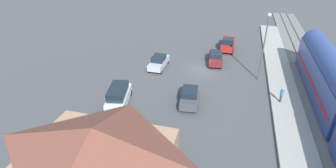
{
  "coord_description": "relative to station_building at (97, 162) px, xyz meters",
  "views": [
    {
      "loc": [
        -3.78,
        33.3,
        15.97
      ],
      "look_at": [
        3.14,
        6.99,
        1.0
      ],
      "focal_mm": 28.6,
      "sensor_mm": 36.0,
      "label": 1
    }
  ],
  "objects": [
    {
      "name": "pedestrian_on_platform",
      "position": [
        -13.3,
        -15.45,
        -1.75
      ],
      "size": [
        0.36,
        0.36,
        1.71
      ],
      "color": "#333338",
      "rests_on": "platform"
    },
    {
      "name": "sedan_maroon",
      "position": [
        -5.39,
        -24.5,
        -2.15
      ],
      "size": [
        2.31,
        4.67,
        1.74
      ],
      "color": "maroon",
      "rests_on": "ground"
    },
    {
      "name": "suv_white",
      "position": [
        3.52,
        -10.89,
        -1.88
      ],
      "size": [
        2.92,
        5.2,
        2.22
      ],
      "color": "white",
      "rests_on": "ground"
    },
    {
      "name": "railway_track",
      "position": [
        -18.0,
        -22.0,
        -2.93
      ],
      "size": [
        4.8,
        70.0,
        0.3
      ],
      "color": "slate",
      "rests_on": "ground"
    },
    {
      "name": "sedan_silver",
      "position": [
        2.04,
        -21.04,
        -2.15
      ],
      "size": [
        1.95,
        4.54,
        1.74
      ],
      "color": "silver",
      "rests_on": "ground"
    },
    {
      "name": "light_pole_near_platform",
      "position": [
        -11.2,
        -20.86,
        2.24
      ],
      "size": [
        0.44,
        0.44,
        8.48
      ],
      "color": "#515156",
      "rests_on": "ground"
    },
    {
      "name": "platform",
      "position": [
        -14.0,
        -22.0,
        -2.88
      ],
      "size": [
        3.2,
        46.0,
        0.3
      ],
      "color": "#A8A399",
      "rests_on": "ground"
    },
    {
      "name": "station_building",
      "position": [
        0.0,
        0.0,
        0.0
      ],
      "size": [
        10.11,
        8.4,
        5.81
      ],
      "color": "tan",
      "rests_on": "ground"
    },
    {
      "name": "pickup_red",
      "position": [
        -6.77,
        -30.56,
        -2.0
      ],
      "size": [
        2.04,
        5.43,
        2.14
      ],
      "color": "red",
      "rests_on": "ground"
    },
    {
      "name": "sedan_charcoal",
      "position": [
        -3.76,
        -13.19,
        -2.15
      ],
      "size": [
        2.33,
        4.68,
        1.74
      ],
      "color": "#47494F",
      "rests_on": "ground"
    },
    {
      "name": "ground_plane",
      "position": [
        -4.0,
        -22.0,
        -3.03
      ],
      "size": [
        200.0,
        200.0,
        0.0
      ],
      "primitive_type": "plane",
      "color": "#4C4C4F"
    }
  ]
}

